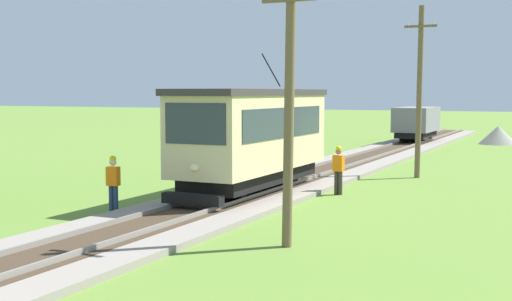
# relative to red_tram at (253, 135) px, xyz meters

# --- Properties ---
(red_tram) EXTENTS (2.60, 8.54, 4.79)m
(red_tram) POSITION_rel_red_tram_xyz_m (0.00, 0.00, 0.00)
(red_tram) COLOR beige
(red_tram) RESTS_ON rail_right
(freight_car) EXTENTS (2.40, 5.20, 2.31)m
(freight_car) POSITION_rel_red_tram_xyz_m (-0.00, 26.97, -0.64)
(freight_car) COLOR slate
(freight_car) RESTS_ON rail_right
(utility_pole_near_tram) EXTENTS (1.40, 0.48, 6.70)m
(utility_pole_near_tram) POSITION_rel_red_tram_xyz_m (4.17, -6.65, 1.25)
(utility_pole_near_tram) COLOR brown
(utility_pole_near_tram) RESTS_ON ground
(utility_pole_mid) EXTENTS (1.40, 0.53, 7.43)m
(utility_pole_mid) POSITION_rel_red_tram_xyz_m (4.17, 8.00, 1.62)
(utility_pole_mid) COLOR brown
(utility_pole_mid) RESTS_ON ground
(gravel_pile) EXTENTS (2.73, 2.73, 1.31)m
(gravel_pile) POSITION_rel_red_tram_xyz_m (5.31, 29.28, -1.54)
(gravel_pile) COLOR gray
(gravel_pile) RESTS_ON ground
(track_worker) EXTENTS (0.40, 0.27, 1.78)m
(track_worker) POSITION_rel_red_tram_xyz_m (-2.40, -4.88, -1.21)
(track_worker) COLOR navy
(track_worker) RESTS_ON ground
(second_worker) EXTENTS (0.41, 0.28, 1.78)m
(second_worker) POSITION_rel_red_tram_xyz_m (2.64, 1.69, -1.21)
(second_worker) COLOR #38332D
(second_worker) RESTS_ON ground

